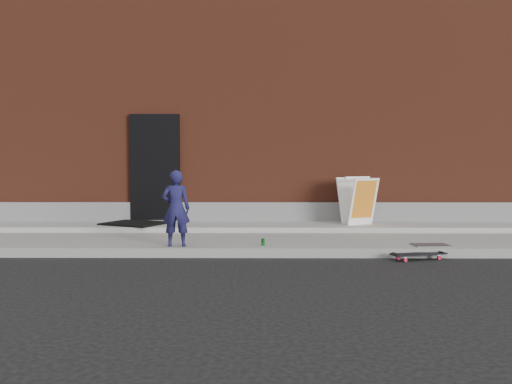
{
  "coord_description": "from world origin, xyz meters",
  "views": [
    {
      "loc": [
        -0.37,
        -7.66,
        1.43
      ],
      "look_at": [
        -0.43,
        0.8,
        0.98
      ],
      "focal_mm": 35.0,
      "sensor_mm": 36.0,
      "label": 1
    }
  ],
  "objects_px": {
    "soda_can": "(263,242)",
    "child": "(176,208)",
    "pizza_sign": "(358,200)",
    "skateboard": "(419,255)"
  },
  "relations": [
    {
      "from": "child",
      "to": "soda_can",
      "type": "distance_m",
      "value": 1.49
    },
    {
      "from": "soda_can",
      "to": "child",
      "type": "bearing_deg",
      "value": -176.59
    },
    {
      "from": "child",
      "to": "pizza_sign",
      "type": "relative_size",
      "value": 1.26
    },
    {
      "from": "child",
      "to": "pizza_sign",
      "type": "height_order",
      "value": "child"
    },
    {
      "from": "child",
      "to": "pizza_sign",
      "type": "distance_m",
      "value": 3.95
    },
    {
      "from": "child",
      "to": "pizza_sign",
      "type": "bearing_deg",
      "value": -150.88
    },
    {
      "from": "child",
      "to": "skateboard",
      "type": "height_order",
      "value": "child"
    },
    {
      "from": "skateboard",
      "to": "pizza_sign",
      "type": "height_order",
      "value": "pizza_sign"
    },
    {
      "from": "skateboard",
      "to": "child",
      "type": "bearing_deg",
      "value": 175.12
    },
    {
      "from": "soda_can",
      "to": "skateboard",
      "type": "bearing_deg",
      "value": -9.63
    }
  ]
}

